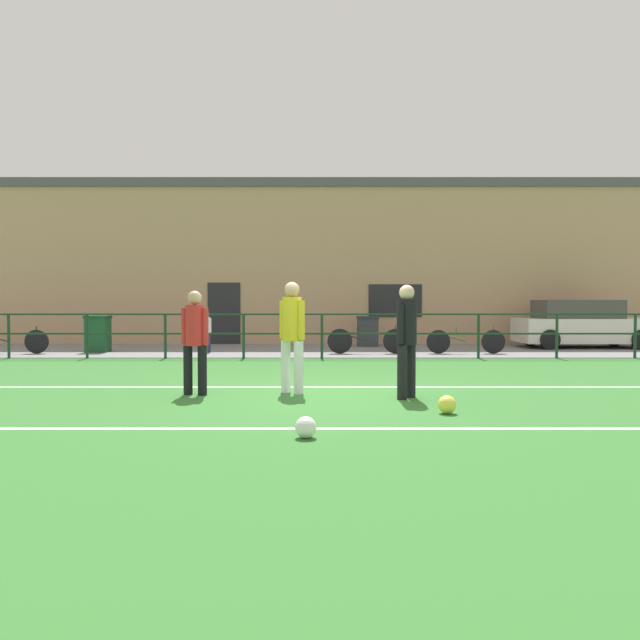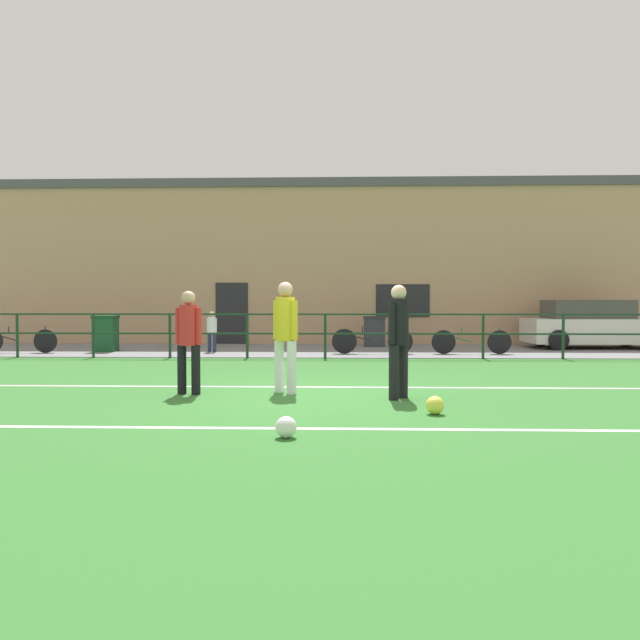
% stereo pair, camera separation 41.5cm
% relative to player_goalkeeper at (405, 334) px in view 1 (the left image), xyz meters
% --- Properties ---
extents(ground, '(60.00, 44.00, 0.04)m').
position_rel_player_goalkeeper_xyz_m(ground, '(-1.24, 0.34, -0.98)').
color(ground, '#33702D').
extents(field_line_touchline, '(36.00, 0.11, 0.00)m').
position_rel_player_goalkeeper_xyz_m(field_line_touchline, '(-1.24, 1.18, -0.96)').
color(field_line_touchline, white).
rests_on(field_line_touchline, ground).
extents(field_line_hash, '(36.00, 0.11, 0.00)m').
position_rel_player_goalkeeper_xyz_m(field_line_hash, '(-1.24, -2.13, -0.96)').
color(field_line_hash, white).
rests_on(field_line_hash, ground).
extents(pavement_strip, '(48.00, 5.00, 0.02)m').
position_rel_player_goalkeeper_xyz_m(pavement_strip, '(-1.24, 8.84, -0.95)').
color(pavement_strip, slate).
rests_on(pavement_strip, ground).
extents(perimeter_fence, '(36.07, 0.07, 1.15)m').
position_rel_player_goalkeeper_xyz_m(perimeter_fence, '(-1.24, 6.34, -0.21)').
color(perimeter_fence, '#193823').
rests_on(perimeter_fence, ground).
extents(clubhouse_facade, '(28.00, 2.56, 5.63)m').
position_rel_player_goalkeeper_xyz_m(clubhouse_facade, '(-1.24, 12.54, 1.86)').
color(clubhouse_facade, tan).
rests_on(clubhouse_facade, ground).
extents(player_goalkeeper, '(0.33, 0.39, 1.69)m').
position_rel_player_goalkeeper_xyz_m(player_goalkeeper, '(0.00, 0.00, 0.00)').
color(player_goalkeeper, black).
rests_on(player_goalkeeper, ground).
extents(player_striker, '(0.43, 0.28, 1.61)m').
position_rel_player_goalkeeper_xyz_m(player_striker, '(-3.22, 0.35, -0.05)').
color(player_striker, black).
rests_on(player_striker, ground).
extents(player_winger, '(0.41, 0.33, 1.75)m').
position_rel_player_goalkeeper_xyz_m(player_winger, '(-1.73, 0.52, 0.03)').
color(player_winger, white).
rests_on(player_winger, ground).
extents(soccer_ball_match, '(0.23, 0.23, 0.23)m').
position_rel_player_goalkeeper_xyz_m(soccer_ball_match, '(-1.44, -2.60, -0.85)').
color(soccer_ball_match, white).
rests_on(soccer_ball_match, ground).
extents(soccer_ball_spare, '(0.24, 0.24, 0.24)m').
position_rel_player_goalkeeper_xyz_m(soccer_ball_spare, '(0.35, -1.22, -0.84)').
color(soccer_ball_spare, '#E5E04C').
rests_on(soccer_ball_spare, ground).
extents(spectator_child, '(0.30, 0.20, 1.15)m').
position_rel_player_goalkeeper_xyz_m(spectator_child, '(-4.50, 7.97, -0.29)').
color(spectator_child, '#232D4C').
rests_on(spectator_child, pavement_strip).
extents(parked_car_red, '(4.01, 1.82, 1.48)m').
position_rel_player_goalkeeper_xyz_m(parked_car_red, '(6.89, 9.76, -0.23)').
color(parked_car_red, silver).
rests_on(parked_car_red, pavement_strip).
extents(bicycle_parked_0, '(2.20, 0.04, 0.75)m').
position_rel_player_goalkeeper_xyz_m(bicycle_parked_0, '(-9.88, 7.54, -0.60)').
color(bicycle_parked_0, black).
rests_on(bicycle_parked_0, pavement_strip).
extents(bicycle_parked_1, '(2.22, 0.04, 0.78)m').
position_rel_player_goalkeeper_xyz_m(bicycle_parked_1, '(0.02, 7.54, -0.58)').
color(bicycle_parked_1, black).
rests_on(bicycle_parked_1, pavement_strip).
extents(bicycle_parked_2, '(2.17, 0.04, 0.75)m').
position_rel_player_goalkeeper_xyz_m(bicycle_parked_2, '(2.73, 7.54, -0.60)').
color(bicycle_parked_2, black).
rests_on(bicycle_parked_2, pavement_strip).
extents(trash_bin_0, '(0.64, 0.54, 1.04)m').
position_rel_player_goalkeeper_xyz_m(trash_bin_0, '(-7.61, 8.08, -0.42)').
color(trash_bin_0, '#194C28').
rests_on(trash_bin_0, pavement_strip).
extents(trash_bin_1, '(0.69, 0.58, 0.97)m').
position_rel_player_goalkeeper_xyz_m(trash_bin_1, '(0.24, 10.26, -0.45)').
color(trash_bin_1, '#33383D').
rests_on(trash_bin_1, pavement_strip).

